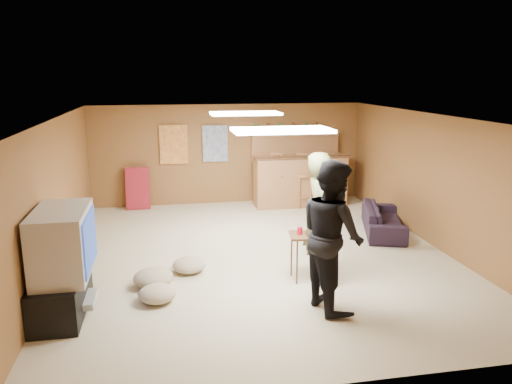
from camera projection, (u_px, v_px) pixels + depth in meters
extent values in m
plane|color=#BCAE8F|center=(258.00, 255.00, 8.01)|extent=(7.00, 7.00, 0.00)
cube|color=silver|center=(258.00, 118.00, 7.50)|extent=(6.00, 7.00, 0.02)
cube|color=brown|center=(229.00, 154.00, 11.10)|extent=(6.00, 0.02, 2.20)
cube|color=brown|center=(334.00, 276.00, 4.41)|extent=(6.00, 0.02, 2.20)
cube|color=brown|center=(55.00, 197.00, 7.21)|extent=(0.02, 7.00, 2.20)
cube|color=brown|center=(435.00, 181.00, 8.29)|extent=(0.02, 7.00, 2.20)
cube|color=black|center=(61.00, 294.00, 6.02)|extent=(0.55, 1.30, 0.50)
cube|color=#B2B2B7|center=(81.00, 300.00, 6.09)|extent=(0.35, 0.50, 0.08)
cube|color=#B2B2B7|center=(62.00, 242.00, 5.89)|extent=(0.60, 1.10, 0.80)
cube|color=navy|center=(90.00, 241.00, 5.94)|extent=(0.02, 0.95, 0.65)
cube|color=#996237|center=(300.00, 181.00, 10.97)|extent=(2.00, 0.60, 1.10)
cube|color=#452816|center=(303.00, 158.00, 10.61)|extent=(2.10, 0.12, 0.05)
cube|color=#996237|center=(295.00, 135.00, 11.18)|extent=(2.00, 0.18, 0.05)
cube|color=#996237|center=(295.00, 148.00, 11.27)|extent=(2.00, 0.14, 0.60)
cube|color=#BF3F26|center=(174.00, 145.00, 10.79)|extent=(0.60, 0.03, 0.85)
cube|color=#334C99|center=(215.00, 144.00, 10.95)|extent=(0.55, 0.03, 0.80)
cube|color=maroon|center=(138.00, 188.00, 10.70)|extent=(0.50, 0.26, 0.91)
cube|color=white|center=(282.00, 130.00, 6.07)|extent=(1.20, 0.60, 0.04)
cube|color=white|center=(245.00, 113.00, 8.65)|extent=(1.20, 0.60, 0.04)
imported|color=brown|center=(320.00, 217.00, 6.87)|extent=(0.47, 0.69, 1.82)
imported|color=black|center=(332.00, 235.00, 6.06)|extent=(0.85, 1.01, 1.86)
imported|color=black|center=(383.00, 219.00, 9.12)|extent=(1.14, 1.79, 0.49)
cube|color=#452816|center=(308.00, 257.00, 7.01)|extent=(0.56, 0.48, 0.66)
cylinder|color=red|center=(300.00, 231.00, 6.93)|extent=(0.10, 0.10, 0.10)
cylinder|color=red|center=(315.00, 232.00, 6.86)|extent=(0.08, 0.08, 0.11)
cylinder|color=navy|center=(315.00, 228.00, 7.04)|extent=(0.10, 0.10, 0.10)
ellipsoid|color=gray|center=(153.00, 278.00, 6.82)|extent=(0.56, 0.56, 0.24)
ellipsoid|color=gray|center=(189.00, 265.00, 7.31)|extent=(0.60, 0.60, 0.22)
ellipsoid|color=gray|center=(157.00, 294.00, 6.36)|extent=(0.50, 0.50, 0.22)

